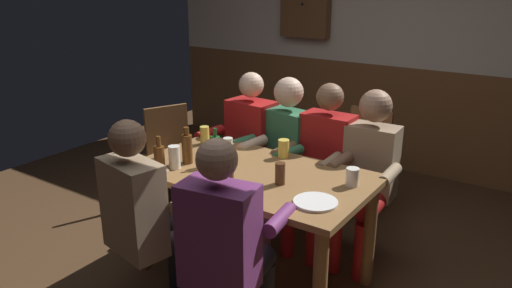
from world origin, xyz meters
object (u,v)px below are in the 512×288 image
at_px(pint_glass_3, 284,149).
at_px(pint_glass_5, 352,177).
at_px(dining_table, 252,188).
at_px(person_5, 226,240).
at_px(bottle_0, 187,148).
at_px(pint_glass_4, 229,171).
at_px(table_candle, 157,153).
at_px(person_3, 367,170).
at_px(condiment_caddy, 213,170).
at_px(chair_empty_near_right, 362,157).
at_px(wall_dart_cabinet, 306,4).
at_px(person_2, 322,161).
at_px(pint_glass_7, 228,146).
at_px(bottle_1, 159,158).
at_px(person_1, 281,150).
at_px(pint_glass_2, 280,174).
at_px(bottle_2, 216,150).
at_px(pint_glass_6, 203,172).
at_px(pint_glass_1, 174,157).
at_px(plate_0, 315,202).
at_px(person_4, 145,212).
at_px(pint_glass_0, 205,135).
at_px(person_0, 247,142).

distance_m(pint_glass_3, pint_glass_5, 0.62).
distance_m(dining_table, person_5, 0.73).
relative_size(bottle_0, pint_glass_3, 1.97).
bearing_deg(pint_glass_4, table_candle, 174.31).
xyz_separation_m(person_3, condiment_caddy, (-0.70, -0.83, 0.12)).
distance_m(person_5, pint_glass_4, 0.55).
xyz_separation_m(chair_empty_near_right, pint_glass_3, (-0.15, -1.07, 0.36)).
height_order(chair_empty_near_right, bottle_0, bottle_0).
xyz_separation_m(person_5, wall_dart_cabinet, (-1.28, 3.10, 0.99)).
distance_m(person_2, pint_glass_7, 0.71).
xyz_separation_m(chair_empty_near_right, pint_glass_4, (-0.19, -1.64, 0.37)).
bearing_deg(bottle_1, dining_table, 33.47).
distance_m(person_1, person_3, 0.70).
bearing_deg(pint_glass_2, chair_empty_near_right, 92.84).
relative_size(person_1, bottle_0, 5.00).
xyz_separation_m(table_candle, bottle_2, (0.41, 0.13, 0.06)).
relative_size(table_candle, pint_glass_6, 0.56).
bearing_deg(wall_dart_cabinet, pint_glass_1, -78.61).
height_order(bottle_1, pint_glass_5, bottle_1).
height_order(plate_0, pint_glass_2, pint_glass_2).
xyz_separation_m(pint_glass_1, pint_glass_7, (0.11, 0.43, -0.02)).
bearing_deg(pint_glass_1, chair_empty_near_right, 69.20).
height_order(bottle_0, pint_glass_5, bottle_0).
distance_m(bottle_1, pint_glass_7, 0.54).
bearing_deg(person_4, chair_empty_near_right, 88.19).
relative_size(person_3, pint_glass_1, 8.10).
height_order(table_candle, pint_glass_2, pint_glass_2).
height_order(chair_empty_near_right, pint_glass_6, pint_glass_6).
xyz_separation_m(bottle_0, pint_glass_4, (0.43, -0.11, -0.03)).
distance_m(person_3, pint_glass_0, 1.20).
height_order(pint_glass_0, pint_glass_6, pint_glass_6).
bearing_deg(person_0, pint_glass_0, 83.66).
bearing_deg(pint_glass_7, plate_0, -23.03).
distance_m(pint_glass_1, pint_glass_4, 0.44).
relative_size(person_4, pint_glass_2, 9.18).
bearing_deg(person_2, person_1, 0.38).
distance_m(bottle_0, pint_glass_5, 1.10).
bearing_deg(plate_0, pint_glass_0, 159.12).
bearing_deg(wall_dart_cabinet, pint_glass_6, -72.90).
xyz_separation_m(dining_table, pint_glass_2, (0.25, -0.08, 0.19)).
height_order(pint_glass_1, pint_glass_2, pint_glass_1).
bearing_deg(condiment_caddy, bottle_2, 121.03).
distance_m(person_0, pint_glass_5, 1.26).
bearing_deg(pint_glass_2, person_5, -86.15).
distance_m(bottle_0, pint_glass_6, 0.37).
xyz_separation_m(table_candle, pint_glass_5, (1.29, 0.31, 0.02)).
xyz_separation_m(person_3, pint_glass_6, (-0.65, -0.97, 0.17)).
bearing_deg(plate_0, person_2, 114.51).
bearing_deg(plate_0, dining_table, 160.75).
xyz_separation_m(condiment_caddy, pint_glass_7, (-0.15, 0.36, 0.03)).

